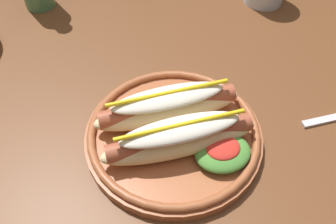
# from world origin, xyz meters

# --- Properties ---
(dining_table) EXTENTS (1.17, 1.06, 0.74)m
(dining_table) POSITION_xyz_m (0.00, 0.00, 0.65)
(dining_table) COLOR brown
(dining_table) RESTS_ON ground_plane
(hot_dog_plate) EXTENTS (0.26, 0.26, 0.08)m
(hot_dog_plate) POSITION_xyz_m (0.02, -0.13, 0.77)
(hot_dog_plate) COLOR #9E5633
(hot_dog_plate) RESTS_ON dining_table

